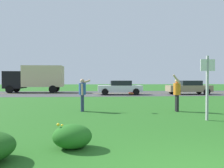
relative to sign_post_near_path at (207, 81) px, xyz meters
The scene contains 11 objects.
ground_plane 6.50m from the sign_post_near_path, 112.68° to the left, with size 120.00×120.00×0.00m, color #26601E.
highway_strip 17.22m from the sign_post_near_path, 98.17° to the left, with size 120.00×9.79×0.01m, color #424244.
highway_center_stripe 17.22m from the sign_post_near_path, 98.17° to the left, with size 120.00×0.16×0.00m, color yellow.
daylily_clump_front_center 5.82m from the sign_post_near_path, 146.73° to the right, with size 0.89×0.73×0.58m.
sign_post_near_path is the anchor object (origin of this frame).
person_thrower_blue_shirt 5.64m from the sign_post_near_path, 150.09° to the left, with size 0.56×0.50×1.59m.
person_catcher_orange_shirt 2.48m from the sign_post_near_path, 96.67° to the left, with size 0.45×0.50×1.80m.
frisbee_red 3.51m from the sign_post_near_path, 137.29° to the left, with size 0.27×0.26×0.13m.
car_tan_center_left 15.84m from the sign_post_near_path, 69.14° to the left, with size 4.50×2.00×1.45m.
car_white_center_right 14.90m from the sign_post_near_path, 96.58° to the left, with size 4.50×2.00×1.45m.
box_truck_black 22.29m from the sign_post_near_path, 120.60° to the left, with size 6.70×2.46×3.20m.
Camera 1 is at (-1.80, -2.87, 1.55)m, focal length 35.91 mm.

